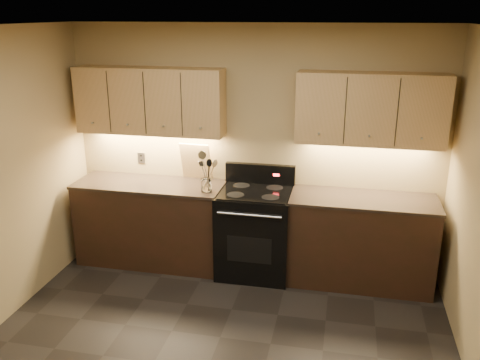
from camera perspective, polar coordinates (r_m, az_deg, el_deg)
ceiling at (r=3.35m, az=-4.74°, el=16.56°), size 4.00×4.00×0.00m
wall_back at (r=5.48m, az=1.57°, el=3.56°), size 4.00×0.04×2.60m
counter_left at (r=5.77m, az=-9.90°, el=-4.70°), size 1.62×0.62×0.93m
counter_right at (r=5.40m, az=13.39°, el=-6.62°), size 1.46×0.62×0.93m
stove at (r=5.44m, az=1.71°, el=-5.73°), size 0.76×0.68×1.14m
upper_cab_left at (r=5.53m, az=-10.09°, el=8.73°), size 1.60×0.30×0.70m
upper_cab_right at (r=5.14m, az=14.46°, el=7.71°), size 1.44×0.30×0.70m
outlet_plate at (r=5.88m, az=-11.02°, el=2.46°), size 0.08×0.01×0.12m
utensil_crock at (r=5.26m, az=-3.80°, el=-0.60°), size 0.14×0.14×0.14m
cutting_board at (r=5.61m, az=-4.98°, el=2.11°), size 0.34×0.15×0.42m
wooden_spoon at (r=5.22m, az=-4.13°, el=0.63°), size 0.18×0.12×0.33m
black_spoon at (r=5.25m, az=-3.68°, el=0.69°), size 0.09×0.09×0.33m
steel_spatula at (r=5.23m, az=-3.53°, el=0.66°), size 0.17×0.13×0.35m
steel_skimmer at (r=5.20m, az=-3.48°, el=0.89°), size 0.19×0.15×0.41m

